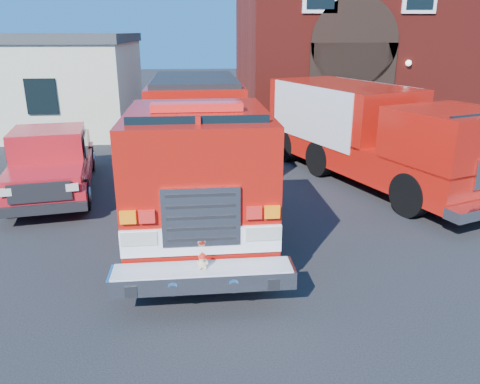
{
  "coord_description": "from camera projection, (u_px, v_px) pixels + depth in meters",
  "views": [
    {
      "loc": [
        -0.77,
        -10.27,
        4.44
      ],
      "look_at": [
        0.0,
        -1.2,
        1.3
      ],
      "focal_mm": 35.0,
      "sensor_mm": 36.0,
      "label": 1
    }
  ],
  "objects": [
    {
      "name": "parking_stripe_near",
      "position": [
        472.0,
        204.0,
        12.64
      ],
      "size": [
        0.12,
        3.0,
        0.01
      ],
      "primitive_type": "cube",
      "color": "yellow",
      "rests_on": "ground"
    },
    {
      "name": "fire_engine",
      "position": [
        197.0,
        144.0,
        12.18
      ],
      "size": [
        3.03,
        10.33,
        3.17
      ],
      "color": "black",
      "rests_on": "ground"
    },
    {
      "name": "side_building",
      "position": [
        24.0,
        81.0,
        21.98
      ],
      "size": [
        10.2,
        8.2,
        4.35
      ],
      "color": "beige",
      "rests_on": "ground"
    },
    {
      "name": "parking_stripe_far",
      "position": [
        387.0,
        151.0,
        18.29
      ],
      "size": [
        0.12,
        3.0,
        0.01
      ],
      "primitive_type": "cube",
      "color": "yellow",
      "rests_on": "ground"
    },
    {
      "name": "fire_station",
      "position": [
        391.0,
        35.0,
        23.69
      ],
      "size": [
        15.2,
        10.2,
        8.45
      ],
      "color": "maroon",
      "rests_on": "ground"
    },
    {
      "name": "parking_stripe_mid",
      "position": [
        422.0,
        173.0,
        15.47
      ],
      "size": [
        0.12,
        3.0,
        0.01
      ],
      "primitive_type": "cube",
      "color": "yellow",
      "rests_on": "ground"
    },
    {
      "name": "secondary_truck",
      "position": [
        370.0,
        131.0,
        14.34
      ],
      "size": [
        5.58,
        9.06,
        2.82
      ],
      "color": "black",
      "rests_on": "ground"
    },
    {
      "name": "pickup_truck",
      "position": [
        53.0,
        161.0,
        13.46
      ],
      "size": [
        3.02,
        6.02,
        1.88
      ],
      "color": "black",
      "rests_on": "ground"
    },
    {
      "name": "ground",
      "position": [
        236.0,
        227.0,
        11.18
      ],
      "size": [
        100.0,
        100.0,
        0.0
      ],
      "primitive_type": "plane",
      "color": "black",
      "rests_on": "ground"
    }
  ]
}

